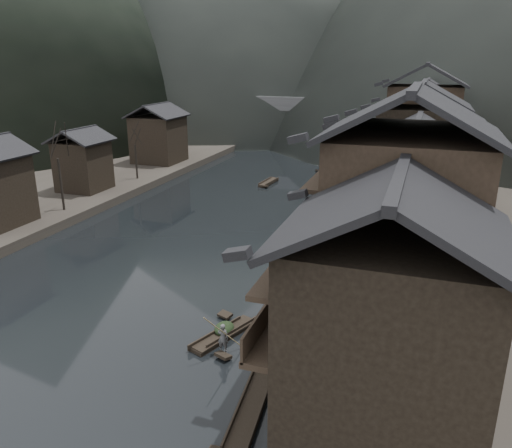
% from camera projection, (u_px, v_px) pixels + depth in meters
% --- Properties ---
extents(water, '(300.00, 300.00, 0.00)m').
position_uv_depth(water, '(118.00, 316.00, 32.72)').
color(water, black).
rests_on(water, ground).
extents(left_bank, '(40.00, 200.00, 1.20)m').
position_uv_depth(left_bank, '(73.00, 160.00, 79.22)').
color(left_bank, '#2D2823').
rests_on(left_bank, ground).
extents(stilt_houses, '(9.00, 67.60, 15.84)m').
position_uv_depth(stilt_houses, '(417.00, 150.00, 41.59)').
color(stilt_houses, black).
rests_on(stilt_houses, ground).
extents(left_houses, '(8.10, 53.20, 8.73)m').
position_uv_depth(left_houses, '(59.00, 157.00, 55.30)').
color(left_houses, black).
rests_on(left_houses, left_bank).
extents(bare_trees, '(3.88, 45.59, 7.76)m').
position_uv_depth(bare_trees, '(16.00, 170.00, 45.16)').
color(bare_trees, black).
rests_on(bare_trees, left_bank).
extents(moored_sampans, '(3.07, 59.92, 0.47)m').
position_uv_depth(moored_sampans, '(349.00, 232.00, 47.71)').
color(moored_sampans, black).
rests_on(moored_sampans, water).
extents(midriver_boats, '(9.18, 22.93, 0.44)m').
position_uv_depth(midriver_boats, '(315.00, 169.00, 74.70)').
color(midriver_boats, black).
rests_on(midriver_boats, water).
extents(stone_bridge, '(40.00, 6.00, 9.00)m').
position_uv_depth(stone_bridge, '(331.00, 118.00, 95.64)').
color(stone_bridge, '#4C4C4F').
rests_on(stone_bridge, ground).
extents(hero_sampan, '(2.75, 5.25, 0.44)m').
position_uv_depth(hero_sampan, '(224.00, 334.00, 30.22)').
color(hero_sampan, black).
rests_on(hero_sampan, water).
extents(cargo_heap, '(1.16, 1.52, 0.70)m').
position_uv_depth(cargo_heap, '(224.00, 323.00, 30.26)').
color(cargo_heap, black).
rests_on(cargo_heap, hero_sampan).
extents(boatman, '(0.65, 0.45, 1.74)m').
position_uv_depth(boatman, '(223.00, 334.00, 28.11)').
color(boatman, '#535356').
rests_on(boatman, hero_sampan).
extents(bamboo_pole, '(1.65, 2.46, 3.19)m').
position_uv_depth(bamboo_pole, '(225.00, 295.00, 27.27)').
color(bamboo_pole, '#8C7A51').
rests_on(bamboo_pole, boatman).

